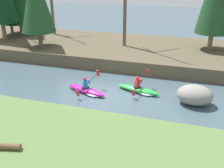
# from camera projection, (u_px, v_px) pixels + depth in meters

# --- Properties ---
(ground_plane) EXTENTS (90.00, 90.00, 0.00)m
(ground_plane) POSITION_uv_depth(u_px,v_px,m) (106.00, 97.00, 15.26)
(ground_plane) COLOR #425660
(riverbank_near) EXTENTS (44.00, 7.77, 0.67)m
(riverbank_near) POSITION_uv_depth(u_px,v_px,m) (46.00, 167.00, 9.28)
(riverbank_near) COLOR #56753D
(riverbank_near) RESTS_ON ground
(riverbank_far) EXTENTS (44.00, 8.73, 0.96)m
(riverbank_far) POSITION_uv_depth(u_px,v_px,m) (137.00, 51.00, 22.28)
(riverbank_far) COLOR brown
(riverbank_far) RESTS_ON ground
(bare_tree_upstream) EXTENTS (3.66, 3.61, 6.64)m
(bare_tree_upstream) POSITION_uv_depth(u_px,v_px,m) (8.00, 1.00, 25.61)
(bare_tree_upstream) COLOR brown
(bare_tree_upstream) RESTS_ON riverbank_far
(bare_tree_mid_upstream) EXTENTS (3.55, 3.50, 6.43)m
(bare_tree_mid_upstream) POSITION_uv_depth(u_px,v_px,m) (52.00, 2.00, 25.16)
(bare_tree_mid_upstream) COLOR brown
(bare_tree_mid_upstream) RESTS_ON riverbank_far
(bare_tree_mid_downstream) EXTENTS (4.20, 4.15, 7.67)m
(bare_tree_mid_downstream) POSITION_uv_depth(u_px,v_px,m) (126.00, 1.00, 20.81)
(bare_tree_mid_downstream) COLOR brown
(bare_tree_mid_downstream) RESTS_ON riverbank_far
(kayaker_lead) EXTENTS (2.78, 2.04, 1.20)m
(kayaker_lead) POSITION_uv_depth(u_px,v_px,m) (140.00, 89.00, 15.74)
(kayaker_lead) COLOR green
(kayaker_lead) RESTS_ON ground
(kayaker_middle) EXTENTS (2.76, 2.02, 1.20)m
(kayaker_middle) POSITION_uv_depth(u_px,v_px,m) (88.00, 90.00, 15.64)
(kayaker_middle) COLOR #C61999
(kayaker_middle) RESTS_ON ground
(boulder_midstream) EXTENTS (1.93, 1.51, 1.09)m
(boulder_midstream) POSITION_uv_depth(u_px,v_px,m) (195.00, 95.00, 14.24)
(boulder_midstream) COLOR gray
(boulder_midstream) RESTS_ON ground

